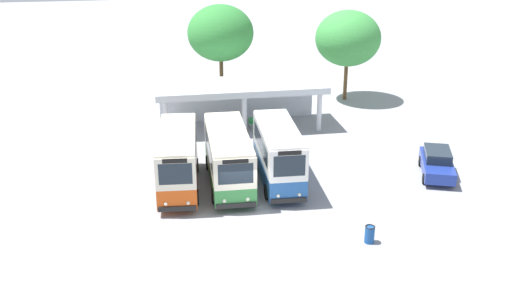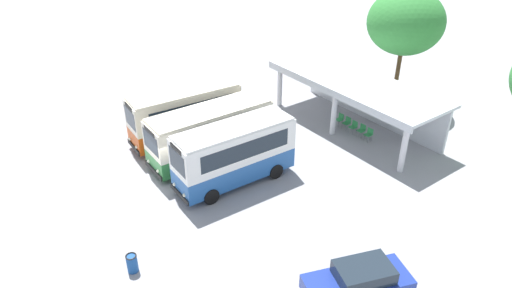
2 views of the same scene
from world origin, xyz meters
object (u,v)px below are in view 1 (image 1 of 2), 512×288
object	(u,v)px
waiting_chair_second_from_end	(243,122)
waiting_chair_middle_seat	(252,122)
city_bus_second_in_row	(228,156)
waiting_chair_fourth_seat	(260,121)
city_bus_middle_cream	(279,153)
waiting_chair_fifth_seat	(269,121)
city_bus_nearest_orange	(178,158)
parked_car_flank	(437,163)
litter_bin_apron	(370,234)
waiting_chair_end_by_column	(234,123)

from	to	relation	value
waiting_chair_second_from_end	waiting_chair_middle_seat	bearing A→B (deg)	-5.74
city_bus_second_in_row	waiting_chair_fourth_seat	world-z (taller)	city_bus_second_in_row
city_bus_middle_cream	waiting_chair_fifth_seat	distance (m)	9.85
city_bus_nearest_orange	city_bus_middle_cream	bearing A→B (deg)	-2.06
city_bus_second_in_row	waiting_chair_middle_seat	world-z (taller)	city_bus_second_in_row
parked_car_flank	waiting_chair_second_from_end	xyz separation A→B (m)	(-10.51, 10.31, -0.31)
city_bus_second_in_row	litter_bin_apron	size ratio (longest dim) A/B	8.60
waiting_chair_end_by_column	waiting_chair_fourth_seat	xyz separation A→B (m)	(1.98, 0.01, 0.00)
parked_car_flank	waiting_chair_fourth_seat	bearing A→B (deg)	131.69
waiting_chair_fourth_seat	litter_bin_apron	distance (m)	17.33
waiting_chair_fourth_seat	city_bus_nearest_orange	bearing A→B (deg)	-124.58
waiting_chair_second_from_end	city_bus_nearest_orange	bearing A→B (deg)	-118.83
waiting_chair_end_by_column	litter_bin_apron	distance (m)	17.69
waiting_chair_end_by_column	waiting_chair_middle_seat	bearing A→B (deg)	-2.61
waiting_chair_second_from_end	waiting_chair_middle_seat	size ratio (longest dim) A/B	1.00
waiting_chair_end_by_column	waiting_chair_fourth_seat	bearing A→B (deg)	0.41
waiting_chair_fourth_seat	parked_car_flank	bearing A→B (deg)	-48.31
parked_car_flank	waiting_chair_end_by_column	size ratio (longest dim) A/B	5.47
waiting_chair_fourth_seat	city_bus_middle_cream	bearing A→B (deg)	-93.85
waiting_chair_second_from_end	litter_bin_apron	xyz separation A→B (m)	(3.66, -17.16, -0.07)
city_bus_nearest_orange	litter_bin_apron	distance (m)	11.83
waiting_chair_second_from_end	waiting_chair_fifth_seat	bearing A→B (deg)	-1.02
waiting_chair_second_from_end	waiting_chair_middle_seat	distance (m)	0.66
city_bus_second_in_row	waiting_chair_middle_seat	xyz separation A→B (m)	(2.93, 9.33, -1.31)
waiting_chair_end_by_column	waiting_chair_second_from_end	xyz separation A→B (m)	(0.66, 0.01, 0.00)
waiting_chair_second_from_end	waiting_chair_fifth_seat	distance (m)	1.98
waiting_chair_fourth_seat	waiting_chair_fifth_seat	xyz separation A→B (m)	(0.66, -0.04, 0.00)
waiting_chair_middle_seat	litter_bin_apron	world-z (taller)	litter_bin_apron
parked_car_flank	litter_bin_apron	size ratio (longest dim) A/B	5.22
city_bus_middle_cream	litter_bin_apron	distance (m)	8.18
waiting_chair_middle_seat	waiting_chair_fourth_seat	xyz separation A→B (m)	(0.66, 0.07, 0.00)
city_bus_middle_cream	waiting_chair_end_by_column	world-z (taller)	city_bus_middle_cream
parked_car_flank	waiting_chair_end_by_column	distance (m)	15.20
city_bus_nearest_orange	waiting_chair_second_from_end	distance (m)	10.91
city_bus_middle_cream	parked_car_flank	distance (m)	9.92
city_bus_nearest_orange	waiting_chair_middle_seat	bearing A→B (deg)	58.02
parked_car_flank	waiting_chair_fifth_seat	world-z (taller)	parked_car_flank
waiting_chair_middle_seat	city_bus_middle_cream	bearing A→B (deg)	-89.95
city_bus_nearest_orange	waiting_chair_fourth_seat	world-z (taller)	city_bus_nearest_orange
city_bus_second_in_row	city_bus_middle_cream	size ratio (longest dim) A/B	1.11
waiting_chair_fifth_seat	waiting_chair_second_from_end	bearing A→B (deg)	178.98
waiting_chair_second_from_end	waiting_chair_middle_seat	xyz separation A→B (m)	(0.66, -0.07, 0.00)
waiting_chair_end_by_column	waiting_chair_middle_seat	xyz separation A→B (m)	(1.32, -0.06, 0.00)
city_bus_second_in_row	waiting_chair_end_by_column	distance (m)	9.62
city_bus_second_in_row	litter_bin_apron	xyz separation A→B (m)	(5.94, -7.76, -1.37)
parked_car_flank	litter_bin_apron	world-z (taller)	parked_car_flank
city_bus_second_in_row	waiting_chair_end_by_column	xyz separation A→B (m)	(1.61, 9.39, -1.31)
waiting_chair_end_by_column	litter_bin_apron	xyz separation A→B (m)	(4.33, -17.15, -0.07)
city_bus_nearest_orange	city_bus_second_in_row	distance (m)	2.95
parked_car_flank	litter_bin_apron	distance (m)	9.69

